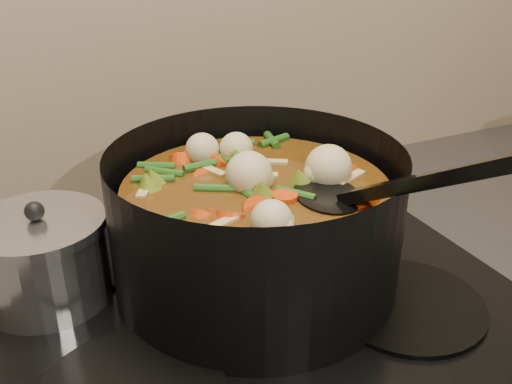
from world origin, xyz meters
name	(u,v)px	position (x,y,z in m)	size (l,w,h in m)	color
stovetop	(234,287)	(0.00, 1.93, 0.92)	(0.62, 0.54, 0.03)	black
stockpot	(257,223)	(0.03, 1.92, 1.01)	(0.35, 0.45, 0.25)	black
saucepan	(44,258)	(-0.21, 2.00, 0.98)	(0.15, 0.15, 0.12)	silver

